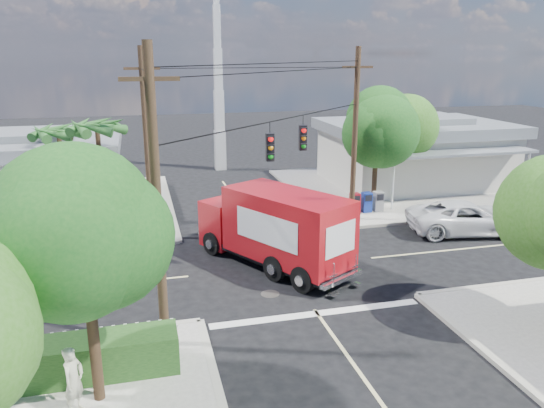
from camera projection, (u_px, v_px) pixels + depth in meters
name	position (u px, v px, depth m)	size (l,w,h in m)	color
ground	(284.00, 267.00, 22.29)	(120.00, 120.00, 0.00)	black
sidewalk_ne	(398.00, 188.00, 35.00)	(14.12, 14.12, 0.14)	gray
sidewalk_nw	(46.00, 212.00, 29.81)	(14.12, 14.12, 0.14)	gray
road_markings	(294.00, 281.00, 20.91)	(32.00, 32.00, 0.01)	beige
building_ne	(414.00, 151.00, 35.78)	(11.80, 10.20, 4.50)	beige
building_nw	(25.00, 170.00, 30.43)	(10.80, 10.20, 4.30)	beige
radio_tower	(219.00, 95.00, 39.50)	(0.80, 0.80, 17.00)	silver
tree_sw_front	(84.00, 245.00, 12.41)	(3.88, 3.78, 6.03)	#422D1C
tree_ne_front	(378.00, 127.00, 29.00)	(4.21, 4.14, 6.66)	#422D1C
tree_ne_back	(401.00, 131.00, 31.83)	(3.77, 3.66, 5.82)	#422D1C
palm_nw_front	(97.00, 129.00, 26.10)	(3.01, 3.08, 5.59)	#422D1C
palm_nw_back	(59.00, 134.00, 27.13)	(3.01, 3.08, 5.19)	#422D1C
utility_poles	(238.00, 152.00, 22.12)	(12.00, 10.68, 9.00)	#473321
picket_fence	(72.00, 345.00, 15.02)	(5.94, 0.06, 1.00)	silver
hedge_sw	(61.00, 361.00, 14.23)	(6.20, 1.20, 1.10)	#1B3F17
vending_boxes	(366.00, 202.00, 29.43)	(1.90, 0.50, 1.10)	#B20E1C
delivery_truck	(275.00, 228.00, 21.97)	(5.69, 7.68, 3.29)	black
parked_car	(467.00, 218.00, 26.28)	(2.66, 5.77, 1.60)	silver
pedestrian	(74.00, 381.00, 12.82)	(0.65, 0.42, 1.77)	beige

